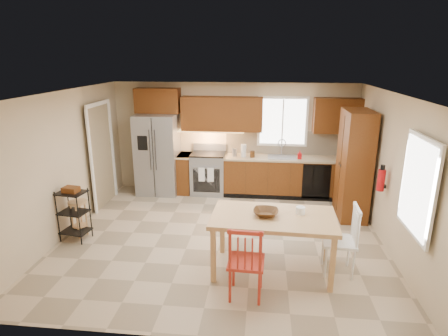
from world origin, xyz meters
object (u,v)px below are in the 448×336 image
at_px(fire_extinguisher, 381,180).
at_px(utility_cart, 74,215).
at_px(range_stove, 208,174).
at_px(table_jar, 300,212).
at_px(pantry, 354,165).
at_px(soap_bottle, 300,155).
at_px(chair_red, 246,260).
at_px(chair_white, 339,240).
at_px(table_bowl, 266,216).
at_px(bar_stool, 79,218).
at_px(dining_table, 272,244).
at_px(refrigerator, 158,154).

relative_size(fire_extinguisher, utility_cart, 0.40).
distance_m(range_stove, table_jar, 3.56).
bearing_deg(fire_extinguisher, pantry, 100.78).
relative_size(soap_bottle, fire_extinguisher, 0.53).
relative_size(range_stove, chair_red, 0.89).
bearing_deg(fire_extinguisher, table_jar, -144.01).
xyz_separation_m(chair_white, table_bowl, (-1.06, -0.05, 0.35)).
bearing_deg(fire_extinguisher, chair_white, -127.61).
relative_size(chair_white, table_jar, 6.09).
bearing_deg(soap_bottle, pantry, -43.45).
bearing_deg(chair_red, bar_stool, 156.95).
xyz_separation_m(pantry, utility_cart, (-4.93, -1.54, -0.60)).
relative_size(soap_bottle, utility_cart, 0.21).
xyz_separation_m(range_stove, table_jar, (1.79, -3.04, 0.44)).
distance_m(soap_bottle, fire_extinguisher, 2.27).
bearing_deg(chair_red, chair_white, 30.73).
bearing_deg(pantry, soap_bottle, 136.55).
xyz_separation_m(table_bowl, table_jar, (0.50, 0.11, 0.03)).
height_order(soap_bottle, fire_extinguisher, fire_extinguisher).
xyz_separation_m(pantry, table_jar, (-1.19, -2.06, -0.15)).
bearing_deg(table_bowl, pantry, 52.18).
height_order(table_bowl, bar_stool, table_bowl).
xyz_separation_m(range_stove, table_bowl, (1.30, -3.15, 0.41)).
xyz_separation_m(range_stove, fire_extinguisher, (3.18, -2.04, 0.64)).
bearing_deg(range_stove, pantry, -18.29).
bearing_deg(chair_white, utility_cart, 84.77).
xyz_separation_m(chair_red, chair_white, (1.30, 0.70, 0.00)).
bearing_deg(table_jar, table_bowl, -167.47).
distance_m(chair_red, utility_cart, 3.27).
height_order(dining_table, bar_stool, dining_table).
bearing_deg(range_stove, dining_table, -65.94).
bearing_deg(table_bowl, fire_extinguisher, 30.69).
relative_size(pantry, dining_table, 1.19).
distance_m(range_stove, dining_table, 3.45).
height_order(fire_extinguisher, table_bowl, fire_extinguisher).
relative_size(pantry, bar_stool, 3.25).
distance_m(refrigerator, table_jar, 4.19).
distance_m(pantry, dining_table, 2.75).
bearing_deg(refrigerator, dining_table, -50.41).
bearing_deg(soap_bottle, fire_extinguisher, -59.47).
bearing_deg(dining_table, fire_extinguisher, 34.66).
xyz_separation_m(refrigerator, dining_table, (2.56, -3.09, -0.48)).
relative_size(chair_red, table_bowl, 2.90).
height_order(refrigerator, utility_cart, refrigerator).
distance_m(refrigerator, range_stove, 1.24).
height_order(pantry, utility_cart, pantry).
xyz_separation_m(refrigerator, soap_bottle, (3.18, -0.02, 0.09)).
relative_size(range_stove, soap_bottle, 4.82).
bearing_deg(pantry, chair_red, -124.31).
height_order(soap_bottle, dining_table, soap_bottle).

